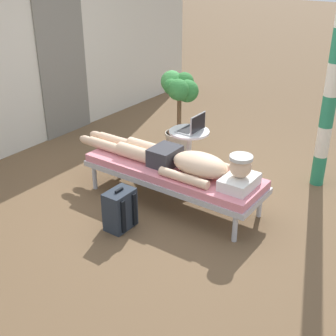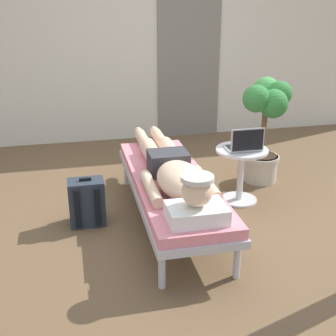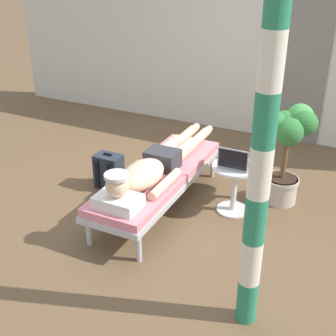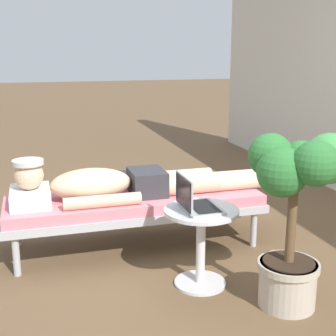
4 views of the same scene
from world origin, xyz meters
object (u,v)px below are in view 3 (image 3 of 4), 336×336
object	(u,v)px
lounge_chair	(158,178)
potted_plant	(288,144)
backpack	(109,171)
person_reclining	(154,167)
porch_post	(260,172)
side_table	(235,180)
laptop	(235,163)

from	to	relation	value
lounge_chair	potted_plant	world-z (taller)	potted_plant
lounge_chair	backpack	world-z (taller)	backpack
person_reclining	porch_post	world-z (taller)	porch_post
person_reclining	lounge_chair	bearing A→B (deg)	90.00
backpack	lounge_chair	bearing A→B (deg)	-10.93
porch_post	lounge_chair	bearing A→B (deg)	139.38
lounge_chair	potted_plant	bearing A→B (deg)	31.31
person_reclining	porch_post	distance (m)	1.81
side_table	potted_plant	xyz separation A→B (m)	(0.41, 0.42, 0.32)
person_reclining	potted_plant	world-z (taller)	potted_plant
porch_post	person_reclining	bearing A→B (deg)	142.00
lounge_chair	backpack	distance (m)	0.73
person_reclining	backpack	world-z (taller)	person_reclining
backpack	porch_post	xyz separation A→B (m)	(2.02, -1.26, 1.03)
side_table	porch_post	xyz separation A→B (m)	(0.58, -1.40, 0.87)
potted_plant	side_table	bearing A→B (deg)	-133.97
side_table	backpack	size ratio (longest dim) A/B	1.23
person_reclining	porch_post	bearing A→B (deg)	-38.00
person_reclining	backpack	bearing A→B (deg)	161.42
lounge_chair	backpack	size ratio (longest dim) A/B	4.66
person_reclining	laptop	distance (m)	0.80
laptop	backpack	size ratio (longest dim) A/B	0.73
laptop	backpack	world-z (taller)	laptop
person_reclining	backpack	size ratio (longest dim) A/B	5.12
person_reclining	side_table	bearing A→B (deg)	26.94
porch_post	potted_plant	bearing A→B (deg)	95.48
potted_plant	porch_post	size ratio (longest dim) A/B	0.43
backpack	laptop	bearing A→B (deg)	3.42
laptop	porch_post	world-z (taller)	porch_post
laptop	potted_plant	bearing A→B (deg)	49.31
backpack	side_table	bearing A→B (deg)	5.45
person_reclining	porch_post	xyz separation A→B (m)	(1.31, -1.03, 0.71)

